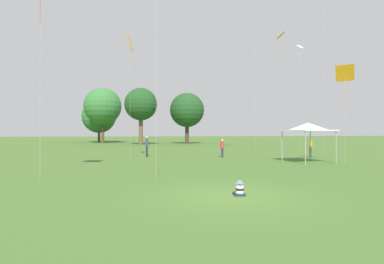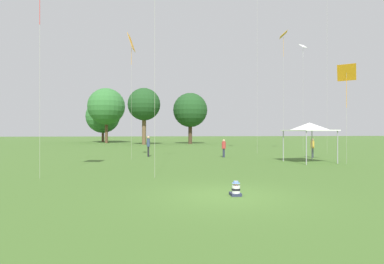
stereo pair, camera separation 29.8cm
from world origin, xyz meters
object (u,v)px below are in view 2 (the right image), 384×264
object	(u,v)px
distant_tree_3	(190,110)
distant_tree_2	(106,107)
person_standing_0	(148,144)
person_standing_1	(312,146)
seated_toddler	(236,190)
kite_0	(283,39)
canopy_tent	(309,127)
distant_tree_0	(103,116)
distant_tree_1	(144,105)
kite_5	(131,45)
kite_2	(347,74)
kite_4	(303,51)
person_standing_2	(224,147)

from	to	relation	value
distant_tree_3	distant_tree_2	bearing A→B (deg)	157.79
person_standing_0	person_standing_1	world-z (taller)	person_standing_0
seated_toddler	kite_0	bearing A→B (deg)	62.13
canopy_tent	distant_tree_0	xyz separation A→B (m)	(-21.67, 49.74, 3.21)
person_standing_0	distant_tree_0	world-z (taller)	distant_tree_0
seated_toddler	distant_tree_1	xyz separation A→B (m)	(-3.62, 43.79, 6.89)
seated_toddler	person_standing_1	distance (m)	17.97
kite_0	kite_5	world-z (taller)	kite_0
kite_2	distant_tree_2	xyz separation A→B (m)	(-21.87, 44.19, 1.25)
person_standing_0	distant_tree_1	bearing A→B (deg)	-57.22
canopy_tent	distant_tree_1	xyz separation A→B (m)	(-12.27, 33.52, 4.53)
kite_5	person_standing_1	bearing A→B (deg)	-39.62
kite_5	person_standing_0	bearing A→B (deg)	22.34
kite_4	canopy_tent	bearing A→B (deg)	-94.31
distant_tree_1	distant_tree_2	xyz separation A→B (m)	(-7.70, 9.19, 0.33)
seated_toddler	distant_tree_2	size ratio (longest dim) A/B	0.05
seated_toddler	person_standing_1	size ratio (longest dim) A/B	0.32
kite_5	distant_tree_0	distance (m)	46.19
person_standing_1	distant_tree_3	size ratio (longest dim) A/B	0.17
person_standing_0	distant_tree_2	size ratio (longest dim) A/B	0.17
kite_4	distant_tree_0	size ratio (longest dim) A/B	1.33
distant_tree_2	person_standing_2	bearing A→B (deg)	-68.35
person_standing_0	kite_4	bearing A→B (deg)	-129.83
seated_toddler	kite_4	world-z (taller)	kite_4
seated_toddler	canopy_tent	size ratio (longest dim) A/B	0.16
canopy_tent	kite_0	world-z (taller)	kite_0
distant_tree_3	canopy_tent	bearing A→B (deg)	-84.26
kite_2	distant_tree_1	distance (m)	37.77
person_standing_1	kite_2	size ratio (longest dim) A/B	0.24
person_standing_2	kite_4	bearing A→B (deg)	116.52
distant_tree_1	distant_tree_2	size ratio (longest dim) A/B	0.90
person_standing_2	kite_0	bearing A→B (deg)	122.05
distant_tree_0	distant_tree_2	xyz separation A→B (m)	(1.70, -7.04, 1.65)
person_standing_1	distant_tree_2	bearing A→B (deg)	-2.58
canopy_tent	distant_tree_3	world-z (taller)	distant_tree_3
kite_2	person_standing_2	bearing A→B (deg)	40.12
person_standing_1	kite_4	bearing A→B (deg)	-57.16
canopy_tent	kite_5	world-z (taller)	kite_5
person_standing_2	distant_tree_0	size ratio (longest dim) A/B	0.16
seated_toddler	kite_2	world-z (taller)	kite_2
kite_4	person_standing_2	bearing A→B (deg)	-123.22
kite_4	person_standing_0	bearing A→B (deg)	-138.26
distant_tree_0	distant_tree_1	xyz separation A→B (m)	(9.40, -16.23, 1.32)
distant_tree_1	distant_tree_3	world-z (taller)	distant_tree_1
person_standing_0	canopy_tent	distance (m)	13.53
distant_tree_2	canopy_tent	bearing A→B (deg)	-64.94
person_standing_2	person_standing_1	bearing A→B (deg)	72.45
seated_toddler	distant_tree_3	size ratio (longest dim) A/B	0.05
person_standing_2	person_standing_0	bearing A→B (deg)	-111.74
kite_2	distant_tree_2	distance (m)	49.32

